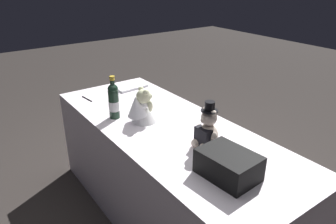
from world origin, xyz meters
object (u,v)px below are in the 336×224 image
(teddy_bear_groom, at_px, (207,131))
(guestbook, at_px, (129,86))
(teddy_bear_bride, at_px, (142,107))
(gift_case_black, at_px, (228,165))
(signing_pen, at_px, (87,99))
(champagne_bottle, at_px, (114,101))

(teddy_bear_groom, distance_m, guestbook, 1.13)
(teddy_bear_bride, distance_m, gift_case_black, 0.76)
(signing_pen, bearing_deg, teddy_bear_groom, -166.29)
(signing_pen, height_order, gift_case_black, gift_case_black)
(teddy_bear_bride, xyz_separation_m, guestbook, (0.63, -0.26, -0.09))
(teddy_bear_groom, relative_size, guestbook, 1.04)
(guestbook, bearing_deg, teddy_bear_bride, 153.65)
(teddy_bear_bride, height_order, signing_pen, teddy_bear_bride)
(teddy_bear_bride, distance_m, guestbook, 0.69)
(teddy_bear_groom, xyz_separation_m, guestbook, (1.12, -0.14, -0.09))
(signing_pen, distance_m, gift_case_black, 1.35)
(gift_case_black, bearing_deg, guestbook, -9.91)
(teddy_bear_bride, bearing_deg, teddy_bear_groom, -166.24)
(gift_case_black, distance_m, guestbook, 1.41)
(teddy_bear_bride, height_order, champagne_bottle, champagne_bottle)
(champagne_bottle, xyz_separation_m, gift_case_black, (-0.92, -0.13, -0.06))
(gift_case_black, bearing_deg, signing_pen, 6.70)
(signing_pen, distance_m, guestbook, 0.40)
(signing_pen, relative_size, gift_case_black, 0.51)
(champagne_bottle, bearing_deg, teddy_bear_bride, -143.19)
(champagne_bottle, height_order, guestbook, champagne_bottle)
(guestbook, bearing_deg, champagne_bottle, 137.35)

